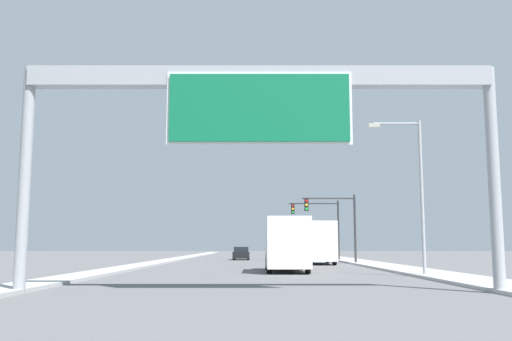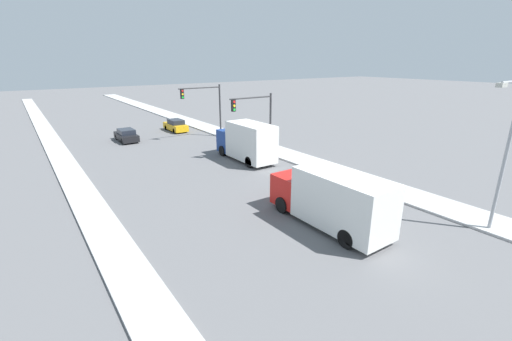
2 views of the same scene
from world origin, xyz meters
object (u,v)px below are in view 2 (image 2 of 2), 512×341
Objects in this scene: car_near_left at (176,126)px; truck_box_secondary at (247,142)px; car_mid_center at (126,135)px; traffic_light_near_intersection at (258,115)px; street_lamp_right at (505,145)px; truck_box_primary at (332,199)px; traffic_light_mid_block at (207,102)px.

truck_box_secondary is at bearing -90.00° from car_near_left.
traffic_light_near_intersection reaches higher than car_mid_center.
truck_box_secondary is 0.86× the size of street_lamp_right.
car_mid_center is at bearing 97.00° from truck_box_primary.
street_lamp_right reaches higher than truck_box_primary.
truck_box_primary is at bearing -101.67° from traffic_light_mid_block.
traffic_light_near_intersection is 19.98m from street_lamp_right.
traffic_light_mid_block reaches higher than traffic_light_near_intersection.
traffic_light_near_intersection is (5.24, 14.49, 2.42)m from truck_box_primary.
car_mid_center is 0.69× the size of traffic_light_mid_block.
car_near_left is 7.37m from car_mid_center.
traffic_light_near_intersection is 0.96× the size of traffic_light_mid_block.
traffic_light_mid_block is at bearing 92.72° from street_lamp_right.
street_lamp_right is at bearing -87.28° from traffic_light_mid_block.
car_mid_center is at bearing 106.38° from street_lamp_right.
car_mid_center is at bearing 121.93° from traffic_light_near_intersection.
truck_box_secondary is (3.50, 13.82, 0.15)m from truck_box_primary.
truck_box_primary is at bearing 140.00° from street_lamp_right.
traffic_light_near_intersection is 10.00m from traffic_light_mid_block.
truck_box_primary is 0.94× the size of street_lamp_right.
traffic_light_mid_block is (1.56, 10.67, 2.48)m from truck_box_secondary.
traffic_light_near_intersection reaches higher than car_near_left.
car_near_left is 16.75m from traffic_light_near_intersection.
truck_box_secondary is 11.07m from traffic_light_mid_block.
car_near_left is at bearing 103.84° from traffic_light_mid_block.
car_near_left is 17.03m from truck_box_secondary.
street_lamp_right is (9.98, -33.95, 4.23)m from car_mid_center.
traffic_light_mid_block is (8.56, -4.02, 3.61)m from car_mid_center.
truck_box_secondary is at bearing -64.53° from car_mid_center.
truck_box_primary is 15.60m from traffic_light_near_intersection.
street_lamp_right reaches higher than traffic_light_near_intersection.
car_near_left is at bearing 18.21° from car_mid_center.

